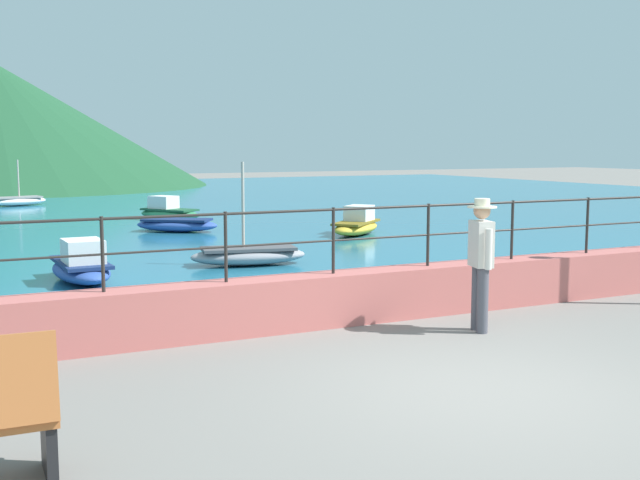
# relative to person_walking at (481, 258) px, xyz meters

# --- Properties ---
(ground_plane) EXTENTS (120.00, 120.00, 0.00)m
(ground_plane) POSITION_rel_person_walking_xyz_m (-1.52, -1.96, -0.98)
(ground_plane) COLOR slate
(promenade_wall) EXTENTS (20.00, 0.56, 0.70)m
(promenade_wall) POSITION_rel_person_walking_xyz_m (-1.52, 1.24, -0.63)
(promenade_wall) COLOR #BC605B
(promenade_wall) RESTS_ON ground
(railing) EXTENTS (18.44, 0.04, 0.90)m
(railing) POSITION_rel_person_walking_xyz_m (-1.52, 1.24, 0.34)
(railing) COLOR #282623
(railing) RESTS_ON promenade_wall
(lake_water) EXTENTS (64.00, 44.32, 0.06)m
(lake_water) POSITION_rel_person_walking_xyz_m (-1.52, 23.88, -0.95)
(lake_water) COLOR #236B89
(lake_water) RESTS_ON ground
(person_walking) EXTENTS (0.38, 0.55, 1.75)m
(person_walking) POSITION_rel_person_walking_xyz_m (0.00, 0.00, 0.00)
(person_walking) COLOR #4C4C56
(person_walking) RESTS_ON ground
(boat_0) EXTENTS (2.32, 2.20, 0.76)m
(boat_0) POSITION_rel_person_walking_xyz_m (3.76, 10.15, -0.65)
(boat_0) COLOR gold
(boat_0) RESTS_ON lake_water
(boat_1) EXTENTS (2.00, 2.42, 0.76)m
(boat_1) POSITION_rel_person_walking_xyz_m (0.34, 16.41, -0.65)
(boat_1) COLOR #338C59
(boat_1) RESTS_ON lake_water
(boat_3) EXTENTS (0.97, 2.32, 0.76)m
(boat_3) POSITION_rel_person_walking_xyz_m (-4.09, 5.89, -0.65)
(boat_3) COLOR #2D4C9E
(boat_3) RESTS_ON lake_water
(boat_4) EXTENTS (2.45, 1.46, 1.81)m
(boat_4) POSITION_rel_person_walking_xyz_m (-3.44, 24.83, -0.72)
(boat_4) COLOR white
(boat_4) RESTS_ON lake_water
(boat_5) EXTENTS (2.39, 2.08, 0.36)m
(boat_5) POSITION_rel_person_walking_xyz_m (-0.37, 12.91, -0.72)
(boat_5) COLOR #2D4C9E
(boat_5) RESTS_ON lake_water
(boat_6) EXTENTS (2.43, 1.33, 2.05)m
(boat_6) POSITION_rel_person_walking_xyz_m (-0.78, 6.37, -0.71)
(boat_6) COLOR gray
(boat_6) RESTS_ON lake_water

